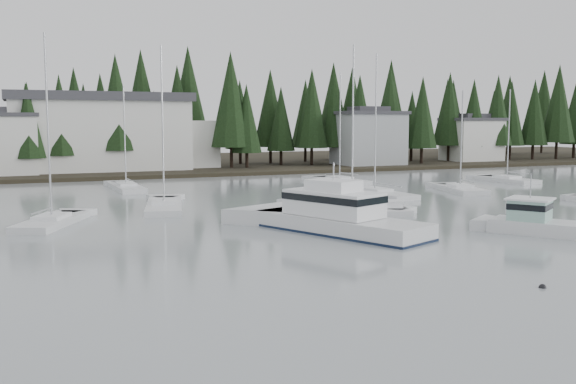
# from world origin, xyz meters

# --- Properties ---
(far_shore_land) EXTENTS (240.00, 54.00, 1.00)m
(far_shore_land) POSITION_xyz_m (0.00, 97.00, 0.00)
(far_shore_land) COLOR black
(far_shore_land) RESTS_ON ground
(conifer_treeline) EXTENTS (200.00, 22.00, 20.00)m
(conifer_treeline) POSITION_xyz_m (0.00, 86.00, 0.00)
(conifer_treeline) COLOR black
(conifer_treeline) RESTS_ON ground
(house_west) EXTENTS (9.54, 7.42, 8.75)m
(house_west) POSITION_xyz_m (-18.00, 79.00, 4.65)
(house_west) COLOR silver
(house_west) RESTS_ON ground
(house_east_a) EXTENTS (10.60, 8.48, 9.25)m
(house_east_a) POSITION_xyz_m (36.00, 78.00, 4.90)
(house_east_a) COLOR #999EA0
(house_east_a) RESTS_ON ground
(house_east_b) EXTENTS (9.54, 7.42, 8.25)m
(house_east_b) POSITION_xyz_m (58.00, 80.00, 4.40)
(house_east_b) COLOR silver
(house_east_b) RESTS_ON ground
(harbor_inn) EXTENTS (29.50, 11.50, 10.90)m
(harbor_inn) POSITION_xyz_m (-2.96, 82.34, 5.78)
(harbor_inn) COLOR silver
(harbor_inn) RESTS_ON ground
(cabin_cruiser_center) EXTENTS (8.56, 13.11, 5.41)m
(cabin_cruiser_center) POSITION_xyz_m (3.92, 25.39, 0.81)
(cabin_cruiser_center) COLOR silver
(cabin_cruiser_center) RESTS_ON ground
(lobster_boat_teal) EXTENTS (6.84, 8.30, 4.50)m
(lobster_boat_teal) POSITION_xyz_m (16.30, 19.41, 0.54)
(lobster_boat_teal) COLOR silver
(lobster_boat_teal) RESTS_ON ground
(sailboat_0) EXTENTS (5.92, 8.70, 14.06)m
(sailboat_0) POSITION_xyz_m (-13.62, 35.92, 0.09)
(sailboat_0) COLOR silver
(sailboat_0) RESTS_ON ground
(sailboat_2) EXTENTS (2.99, 9.97, 11.74)m
(sailboat_2) POSITION_xyz_m (-5.10, 58.48, 0.06)
(sailboat_2) COLOR silver
(sailboat_2) RESTS_ON ground
(sailboat_4) EXTENTS (4.74, 8.61, 11.14)m
(sailboat_4) POSITION_xyz_m (27.27, 42.94, 0.06)
(sailboat_4) COLOR silver
(sailboat_4) RESTS_ON ground
(sailboat_5) EXTENTS (4.01, 10.98, 14.55)m
(sailboat_5) POSITION_xyz_m (17.09, 43.26, 0.07)
(sailboat_5) COLOR silver
(sailboat_5) RESTS_ON ground
(sailboat_6) EXTENTS (7.77, 10.70, 14.23)m
(sailboat_6) POSITION_xyz_m (10.20, 35.16, 0.07)
(sailboat_6) COLOR silver
(sailboat_6) RESTS_ON ground
(sailboat_7) EXTENTS (5.10, 10.74, 14.23)m
(sailboat_7) POSITION_xyz_m (-4.42, 41.47, 0.07)
(sailboat_7) COLOR silver
(sailboat_7) RESTS_ON ground
(sailboat_9) EXTENTS (3.46, 8.43, 11.78)m
(sailboat_9) POSITION_xyz_m (39.48, 49.71, 0.06)
(sailboat_9) COLOR silver
(sailboat_9) RESTS_ON ground
(sailboat_10) EXTENTS (4.18, 9.46, 13.70)m
(sailboat_10) POSITION_xyz_m (19.91, 56.48, 0.07)
(sailboat_10) COLOR silver
(sailboat_10) RESTS_ON ground
(runabout_1) EXTENTS (3.55, 5.47, 1.42)m
(runabout_1) POSITION_xyz_m (12.03, 31.87, 0.13)
(runabout_1) COLOR silver
(runabout_1) RESTS_ON ground
(mooring_buoy_dark) EXTENTS (0.34, 0.34, 0.34)m
(mooring_buoy_dark) POSITION_xyz_m (5.85, 9.08, 0.00)
(mooring_buoy_dark) COLOR black
(mooring_buoy_dark) RESTS_ON ground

